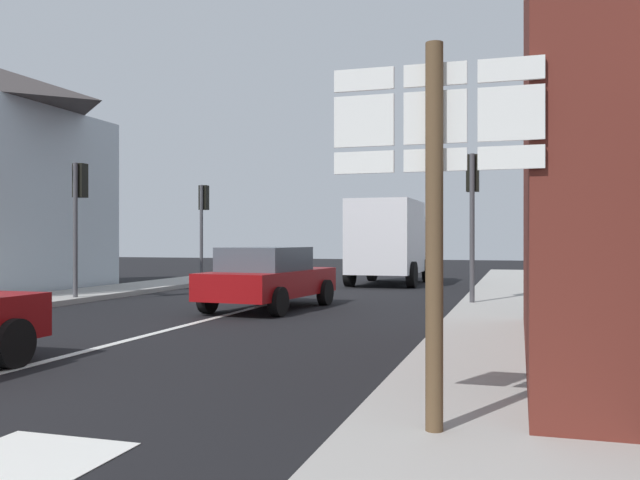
{
  "coord_description": "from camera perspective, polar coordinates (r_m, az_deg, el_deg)",
  "views": [
    {
      "loc": [
        6.11,
        -4.59,
        1.65
      ],
      "look_at": [
        2.2,
        8.43,
        1.64
      ],
      "focal_mm": 37.28,
      "sensor_mm": 36.0,
      "label": 1
    }
  ],
  "objects": [
    {
      "name": "traffic_light_far_left",
      "position": [
        24.77,
        -10.0,
        2.46
      ],
      "size": [
        0.3,
        0.49,
        3.64
      ],
      "color": "#47474C",
      "rests_on": "ground"
    },
    {
      "name": "route_sign_post",
      "position": [
        5.34,
        9.81,
        3.86
      ],
      "size": [
        1.66,
        0.14,
        3.2
      ],
      "color": "brown",
      "rests_on": "ground"
    },
    {
      "name": "sedan_far",
      "position": [
        15.76,
        -4.43,
        -3.19
      ],
      "size": [
        2.28,
        4.35,
        1.47
      ],
      "color": "maroon",
      "rests_on": "ground"
    },
    {
      "name": "ground_plane",
      "position": [
        15.91,
        -5.98,
        -5.91
      ],
      "size": [
        80.0,
        80.0,
        0.0
      ],
      "primitive_type": "plane",
      "color": "black"
    },
    {
      "name": "sidewalk_right",
      "position": [
        12.69,
        15.63,
        -7.11
      ],
      "size": [
        2.29,
        44.0,
        0.14
      ],
      "primitive_type": "cube",
      "color": "#9E9B96",
      "rests_on": "ground"
    },
    {
      "name": "traffic_light_near_left",
      "position": [
        18.65,
        -19.99,
        3.3
      ],
      "size": [
        0.3,
        0.49,
        3.66
      ],
      "color": "#47474C",
      "rests_on": "ground"
    },
    {
      "name": "lane_centre_stripe",
      "position": [
        12.34,
        -13.24,
        -7.61
      ],
      "size": [
        0.16,
        12.0,
        0.01
      ],
      "primitive_type": "cube",
      "color": "silver",
      "rests_on": "ground"
    },
    {
      "name": "traffic_light_near_right",
      "position": [
        16.52,
        12.96,
        3.85
      ],
      "size": [
        0.3,
        0.49,
        3.71
      ],
      "color": "#47474C",
      "rests_on": "ground"
    },
    {
      "name": "delivery_truck",
      "position": [
        24.51,
        5.95,
        0.04
      ],
      "size": [
        2.56,
        5.04,
        3.05
      ],
      "color": "silver",
      "rests_on": "ground"
    }
  ]
}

